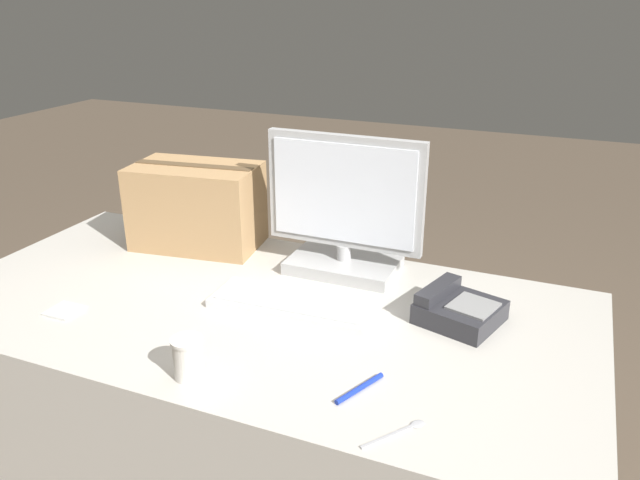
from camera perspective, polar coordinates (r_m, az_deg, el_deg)
The scene contains 9 objects.
office_desk at distance 1.92m, azimuth -5.47°, elevation -15.79°, with size 1.80×0.90×0.75m.
monitor at distance 1.85m, azimuth 2.22°, elevation 2.12°, with size 0.48×0.21×0.42m.
keyboard at distance 1.69m, azimuth -2.46°, elevation -5.87°, with size 0.45×0.17×0.03m.
desk_phone at distance 1.66m, azimuth 12.50°, elevation -6.22°, with size 0.23×0.23×0.08m.
paper_cup_right at distance 1.43m, azimuth -11.97°, elevation -10.50°, with size 0.07×0.07×0.10m.
spoon at distance 1.28m, azimuth 7.56°, elevation -16.87°, with size 0.10×0.13×0.00m.
cardboard_box at distance 2.09m, azimuth -11.18°, elevation 3.08°, with size 0.43×0.29×0.28m.
pen_marker at distance 1.38m, azimuth 3.65°, elevation -13.38°, with size 0.07×0.14×0.01m.
sticky_note_pad at distance 1.81m, azimuth -22.34°, elevation -5.99°, with size 0.08×0.08×0.01m.
Camera 1 is at (0.75, -1.32, 1.56)m, focal length 35.00 mm.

